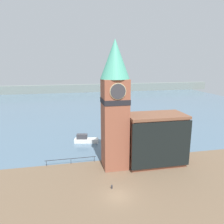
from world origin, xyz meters
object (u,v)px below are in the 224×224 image
(pier_building, at_px, (155,139))
(mooring_bollard_near, at_px, (112,186))
(clock_tower, at_px, (115,102))
(boat_near, at_px, (85,139))

(pier_building, relative_size, mooring_bollard_near, 17.18)
(clock_tower, relative_size, pier_building, 2.08)
(clock_tower, relative_size, mooring_bollard_near, 35.79)
(pier_building, bearing_deg, boat_near, 131.05)
(clock_tower, height_order, pier_building, clock_tower)
(clock_tower, height_order, mooring_bollard_near, clock_tower)
(boat_near, xyz_separation_m, mooring_bollard_near, (2.22, -20.52, -0.41))
(pier_building, distance_m, boat_near, 18.72)
(pier_building, xyz_separation_m, boat_near, (-12.00, 13.78, -4.08))
(clock_tower, distance_m, pier_building, 10.59)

